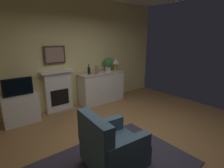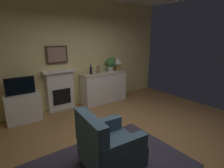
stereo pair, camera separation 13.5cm
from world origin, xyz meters
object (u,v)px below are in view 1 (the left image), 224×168
Objects in this scene: fireplace_unit at (58,91)px; wine_bottle at (89,71)px; armchair at (111,146)px; tv_set at (18,87)px; sideboard_cabinet at (102,87)px; potted_plant_small at (108,63)px; wine_glass_center at (103,68)px; vase_decorative at (97,69)px; table_lamp at (115,62)px; wine_glass_left at (101,69)px; wine_glass_right at (107,68)px; tv_cabinet at (21,109)px; framed_picture at (55,55)px.

wine_bottle is (0.88, -0.15, 0.47)m from fireplace_unit.
armchair is (-1.13, -2.47, -0.64)m from wine_bottle.
sideboard_cabinet is at bearing 0.21° from tv_set.
wine_bottle is at bearing 175.80° from sideboard_cabinet.
potted_plant_small is (0.70, 0.01, 0.15)m from wine_bottle.
wine_bottle is 1.76× the size of wine_glass_center.
vase_decorative reaches higher than armchair.
table_lamp is 2.42× the size of wine_glass_left.
wine_bottle is 1.76× the size of wine_glass_right.
vase_decorative is 2.18m from tv_cabinet.
wine_bottle reaches higher than tv_cabinet.
tv_set is (-2.80, -0.01, -0.32)m from table_lamp.
wine_bottle reaches higher than tv_set.
framed_picture is 1.53m from tv_cabinet.
table_lamp is 3.30m from armchair.
wine_glass_left is 0.27× the size of tv_set.
framed_picture is 1.43m from wine_glass_center.
sideboard_cabinet is (1.29, -0.22, -1.04)m from framed_picture.
fireplace_unit is 1.47× the size of tv_cabinet.
fireplace_unit is 1.34m from wine_glass_left.
sideboard_cabinet is 0.70m from wine_bottle.
fireplace_unit is 1.43m from wine_glass_center.
vase_decorative is 0.37× the size of tv_cabinet.
tv_cabinet is (-2.42, 0.07, -0.70)m from wine_glass_right.
wine_glass_right is at bearing -21.06° from sideboard_cabinet.
wine_glass_center is 0.27× the size of tv_set.
table_lamp is at bearing -5.56° from fireplace_unit.
tv_set is at bearing -178.80° from wine_bottle.
table_lamp is at bearing 5.13° from wine_glass_left.
framed_picture is at bearing 84.66° from armchair.
potted_plant_small reaches higher than wine_bottle.
tv_set is at bearing 178.84° from vase_decorative.
potted_plant_small is 0.47× the size of armchair.
vase_decorative is (-0.21, -0.05, 0.60)m from sideboard_cabinet.
tv_set is at bearing -179.79° from sideboard_cabinet.
wine_glass_right is 2.43m from tv_set.
wine_bottle is at bearing 166.37° from wine_glass_left.
wine_glass_left and wine_glass_center have the same top height.
framed_picture is 1.21m from vase_decorative.
wine_glass_right is (0.22, -0.00, 0.00)m from wine_glass_left.
framed_picture is 1.34m from wine_glass_left.
framed_picture is 1.28× the size of potted_plant_small.
wine_glass_left is 1.00× the size of wine_glass_right.
wine_glass_right is 0.22× the size of tv_cabinet.
table_lamp reaches higher than tv_set.
tv_set is (-1.85, -0.04, -0.15)m from wine_bottle.
vase_decorative is at bearing 178.72° from wine_glass_right.
potted_plant_small reaches higher than vase_decorative.
wine_glass_center is at bearing -7.34° from fireplace_unit.
vase_decorative is (-0.36, 0.01, 0.02)m from wine_glass_right.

